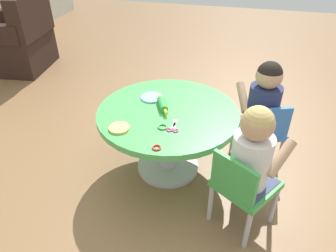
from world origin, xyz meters
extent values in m
plane|color=olive|center=(0.00, 0.00, 0.00)|extent=(10.00, 10.00, 0.00)
cylinder|color=silver|center=(0.00, 0.00, 0.01)|extent=(0.44, 0.44, 0.03)
cylinder|color=silver|center=(0.00, 0.00, 0.22)|extent=(0.12, 0.12, 0.45)
cylinder|color=#4CB259|center=(0.00, 0.00, 0.47)|extent=(0.92, 0.92, 0.04)
cylinder|color=#B7B7BC|center=(-0.31, -0.72, 0.14)|extent=(0.03, 0.03, 0.28)
cylinder|color=#B7B7BC|center=(-0.17, -0.50, 0.14)|extent=(0.03, 0.03, 0.28)
cylinder|color=#B7B7BC|center=(-0.53, -0.58, 0.14)|extent=(0.03, 0.03, 0.28)
cylinder|color=#B7B7BC|center=(-0.39, -0.36, 0.14)|extent=(0.03, 0.03, 0.28)
cube|color=green|center=(-0.35, -0.54, 0.30)|extent=(0.42, 0.42, 0.04)
cube|color=green|center=(-0.46, -0.46, 0.43)|extent=(0.17, 0.24, 0.22)
cube|color=#3F4772|center=(-0.35, -0.54, 0.30)|extent=(0.38, 0.37, 0.04)
cylinder|color=white|center=(-0.35, -0.54, 0.47)|extent=(0.21, 0.21, 0.30)
sphere|color=tan|center=(-0.35, -0.54, 0.70)|extent=(0.17, 0.17, 0.17)
sphere|color=tan|center=(-0.35, -0.54, 0.71)|extent=(0.16, 0.16, 0.16)
cylinder|color=tan|center=(-0.33, -0.68, 0.49)|extent=(0.21, 0.16, 0.17)
cylinder|color=tan|center=(-0.21, -0.50, 0.49)|extent=(0.21, 0.16, 0.17)
cylinder|color=#B7B7BC|center=(0.40, -0.67, 0.14)|extent=(0.03, 0.03, 0.28)
cylinder|color=#B7B7BC|center=(0.31, -0.43, 0.14)|extent=(0.03, 0.03, 0.28)
cylinder|color=#B7B7BC|center=(0.16, -0.77, 0.14)|extent=(0.03, 0.03, 0.28)
cylinder|color=#B7B7BC|center=(0.06, -0.52, 0.14)|extent=(0.03, 0.03, 0.28)
cube|color=blue|center=(0.23, -0.60, 0.30)|extent=(0.39, 0.39, 0.04)
cube|color=blue|center=(0.11, -0.65, 0.43)|extent=(0.12, 0.26, 0.22)
cube|color=#3F4772|center=(0.23, -0.60, 0.30)|extent=(0.35, 0.34, 0.04)
cylinder|color=navy|center=(0.23, -0.60, 0.47)|extent=(0.21, 0.21, 0.30)
sphere|color=tan|center=(0.23, -0.60, 0.70)|extent=(0.17, 0.17, 0.17)
sphere|color=black|center=(0.23, -0.60, 0.71)|extent=(0.16, 0.16, 0.16)
cylinder|color=tan|center=(0.36, -0.66, 0.49)|extent=(0.22, 0.13, 0.17)
cylinder|color=tan|center=(0.28, -0.46, 0.49)|extent=(0.22, 0.13, 0.17)
cube|color=black|center=(1.31, 2.20, 0.20)|extent=(0.79, 0.79, 0.40)
cube|color=black|center=(1.35, 1.91, 0.62)|extent=(0.72, 0.26, 0.45)
cube|color=black|center=(1.61, 2.24, 0.50)|extent=(0.20, 0.61, 0.20)
cylinder|color=green|center=(0.03, 0.04, 0.51)|extent=(0.15, 0.10, 0.05)
cylinder|color=yellow|center=(0.11, 0.08, 0.51)|extent=(0.05, 0.04, 0.02)
cylinder|color=yellow|center=(-0.06, 0.00, 0.51)|extent=(0.05, 0.04, 0.02)
cube|color=silver|center=(-0.15, -0.08, 0.49)|extent=(0.11, 0.04, 0.01)
cube|color=silver|center=(-0.15, -0.08, 0.49)|extent=(0.11, 0.03, 0.01)
torus|color=#D83F99|center=(-0.21, -0.10, 0.49)|extent=(0.04, 0.04, 0.01)
torus|color=#D83F99|center=(-0.21, -0.06, 0.49)|extent=(0.04, 0.04, 0.01)
cylinder|color=#F2CC72|center=(-0.28, 0.23, 0.49)|extent=(0.12, 0.12, 0.01)
cylinder|color=#8CCCF2|center=(0.13, 0.15, 0.49)|extent=(0.15, 0.15, 0.01)
torus|color=#4CB259|center=(-0.20, -0.02, 0.49)|extent=(0.06, 0.06, 0.01)
torus|color=red|center=(-0.40, -0.04, 0.49)|extent=(0.05, 0.05, 0.01)
camera|label=1|loc=(-1.66, -0.43, 1.53)|focal=33.19mm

